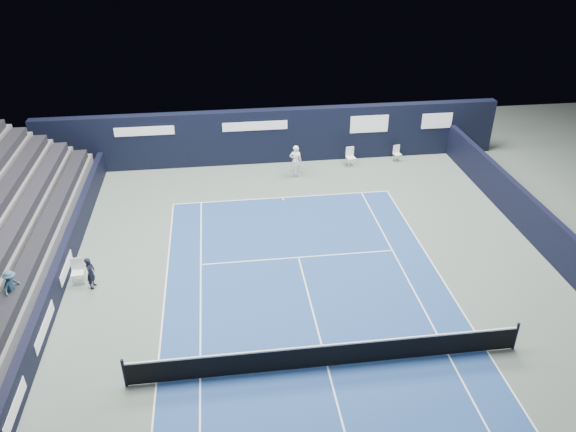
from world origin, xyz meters
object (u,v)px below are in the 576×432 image
at_px(tennis_player, 296,161).
at_px(line_judge_chair, 77,269).
at_px(folding_chair_back_a, 350,153).
at_px(folding_chair_back_b, 397,152).
at_px(tennis_net, 328,355).

bearing_deg(tennis_player, line_judge_chair, -139.42).
bearing_deg(tennis_player, folding_chair_back_a, 18.11).
xyz_separation_m(folding_chair_back_b, tennis_player, (-6.08, -1.28, 0.37)).
height_order(folding_chair_back_a, folding_chair_back_b, folding_chair_back_a).
xyz_separation_m(line_judge_chair, tennis_net, (8.89, -5.84, -0.09)).
distance_m(line_judge_chair, tennis_player, 13.04).
relative_size(folding_chair_back_a, tennis_player, 0.59).
relative_size(tennis_net, tennis_player, 7.17).
bearing_deg(line_judge_chair, folding_chair_back_a, 31.66).
bearing_deg(line_judge_chair, tennis_net, -37.59).
distance_m(folding_chair_back_a, tennis_player, 3.45).
distance_m(folding_chair_back_a, folding_chair_back_b, 2.83).
relative_size(folding_chair_back_a, line_judge_chair, 1.01).
xyz_separation_m(folding_chair_back_b, tennis_net, (-7.10, -15.60, -0.02)).
bearing_deg(folding_chair_back_b, tennis_net, -124.80).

